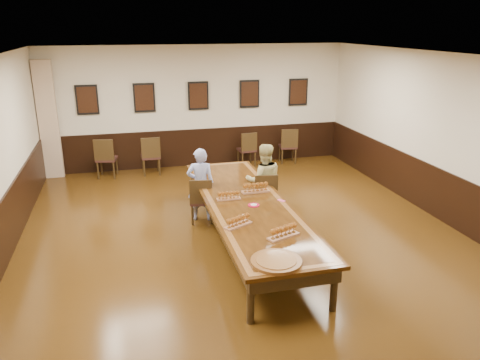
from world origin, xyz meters
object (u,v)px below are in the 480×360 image
object	(u,v)px
spare_chair_b	(151,155)
person_woman	(264,181)
spare_chair_a	(107,157)
carved_platter	(276,261)
chair_man	(201,199)
person_man	(201,185)
spare_chair_c	(247,149)
spare_chair_d	(288,145)
conference_table	(247,210)
chair_woman	(264,195)

from	to	relation	value
spare_chair_b	person_woman	bearing A→B (deg)	119.36
spare_chair_a	carved_platter	xyz separation A→B (m)	(2.25, -6.66, 0.27)
chair_man	person_man	bearing A→B (deg)	-90.00
carved_platter	person_woman	bearing A→B (deg)	75.67
person_man	carved_platter	size ratio (longest dim) A/B	1.79
person_man	person_woman	size ratio (longest dim) A/B	0.98
chair_man	spare_chair_a	bearing A→B (deg)	-52.15
spare_chair_c	person_woman	bearing A→B (deg)	75.22
spare_chair_b	chair_man	bearing A→B (deg)	101.16
carved_platter	spare_chair_a	bearing A→B (deg)	108.65
spare_chair_c	person_man	bearing A→B (deg)	56.33
spare_chair_d	conference_table	bearing A→B (deg)	70.55
spare_chair_b	spare_chair_c	xyz separation A→B (m)	(2.59, 0.13, -0.03)
person_man	spare_chair_d	bearing A→B (deg)	-122.31
carved_platter	conference_table	bearing A→B (deg)	84.78
chair_woman	carved_platter	size ratio (longest dim) A/B	1.17
spare_chair_c	conference_table	size ratio (longest dim) A/B	0.19
person_woman	chair_woman	bearing A→B (deg)	90.00
chair_woman	spare_chair_c	bearing A→B (deg)	-92.01
person_woman	person_man	bearing A→B (deg)	1.74
spare_chair_d	person_woman	bearing A→B (deg)	71.39
spare_chair_d	carved_platter	size ratio (longest dim) A/B	1.21
spare_chair_a	person_woman	size ratio (longest dim) A/B	0.68
chair_woman	person_woman	world-z (taller)	person_woman
chair_man	person_man	xyz separation A→B (m)	(0.02, 0.10, 0.27)
person_man	spare_chair_a	bearing A→B (deg)	-51.24
conference_table	spare_chair_b	bearing A→B (deg)	106.94
spare_chair_b	person_woman	distance (m)	3.93
chair_woman	spare_chair_a	size ratio (longest dim) A/B	0.94
spare_chair_d	conference_table	size ratio (longest dim) A/B	0.20
spare_chair_a	person_woman	distance (m)	4.59
spare_chair_d	person_woman	distance (m)	3.95
person_woman	carved_platter	xyz separation A→B (m)	(-0.83, -3.26, 0.03)
chair_woman	spare_chair_a	world-z (taller)	spare_chair_a
person_man	person_woman	xyz separation A→B (m)	(1.24, -0.13, 0.02)
person_woman	carved_platter	world-z (taller)	person_woman
chair_woman	person_woman	xyz separation A→B (m)	(0.01, 0.10, 0.27)
person_woman	spare_chair_d	bearing A→B (deg)	-109.38
chair_man	spare_chair_c	bearing A→B (deg)	-108.57
spare_chair_a	conference_table	size ratio (longest dim) A/B	0.20
spare_chair_c	chair_man	bearing A→B (deg)	56.79
spare_chair_a	spare_chair_b	bearing A→B (deg)	-169.92
chair_man	spare_chair_a	world-z (taller)	spare_chair_a
spare_chair_a	spare_chair_b	size ratio (longest dim) A/B	1.02
spare_chair_c	person_man	size ratio (longest dim) A/B	0.65
spare_chair_d	person_woman	xyz separation A→B (m)	(-1.79, -3.52, 0.26)
spare_chair_b	carved_platter	xyz separation A→B (m)	(1.16, -6.64, 0.27)
person_woman	carved_platter	size ratio (longest dim) A/B	1.84
chair_man	spare_chair_d	distance (m)	4.63
chair_man	carved_platter	distance (m)	3.33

